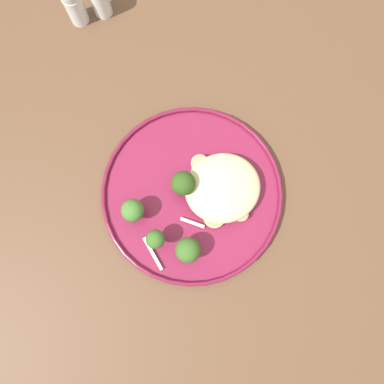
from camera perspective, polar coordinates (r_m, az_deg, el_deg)
The scene contains 16 objects.
ground at distance 1.31m, azimuth 0.36°, elevation -4.66°, with size 6.00×6.00×0.00m, color #665B51.
wooden_dining_table at distance 0.66m, azimuth 0.72°, elevation 1.18°, with size 1.40×1.00×0.74m.
dinner_plate at distance 0.56m, azimuth 0.00°, elevation -0.21°, with size 0.29×0.29×0.02m.
noodle_bed at distance 0.55m, azimuth 4.97°, elevation 0.69°, with size 0.12×0.11×0.04m.
seared_scallop_tiny_bay at distance 0.55m, azimuth 7.92°, elevation -3.58°, with size 0.02×0.02×0.01m.
seared_scallop_large_seared at distance 0.55m, azimuth 3.48°, elevation -4.17°, with size 0.03×0.03×0.01m.
seared_scallop_rear_pale at distance 0.56m, azimuth 1.29°, elevation 4.56°, with size 0.03×0.03×0.02m.
seared_scallop_front_small at distance 0.55m, azimuth 4.77°, elevation 0.44°, with size 0.03×0.03×0.02m.
seared_scallop_right_edge at distance 0.56m, azimuth 4.24°, elevation 2.37°, with size 0.03×0.03×0.01m.
broccoli_floret_near_rim at distance 0.53m, azimuth -1.43°, elevation 1.39°, with size 0.04×0.04×0.06m.
broccoli_floret_rear_charred at distance 0.54m, azimuth -9.57°, elevation -2.97°, with size 0.03×0.03×0.05m.
broccoli_floret_beside_noodles at distance 0.52m, azimuth -0.66°, elevation -9.37°, with size 0.04×0.04×0.05m.
broccoli_floret_small_sprig at distance 0.52m, azimuth -5.92°, elevation -7.62°, with size 0.03×0.03×0.05m.
onion_sliver_curled_piece at distance 0.55m, azimuth -6.37°, elevation -9.89°, with size 0.06×0.01×0.00m, color silver.
onion_sliver_pale_crescent at distance 0.55m, azimuth 0.06°, elevation -5.00°, with size 0.04×0.01×0.00m, color silver.
salt_shaker at distance 0.71m, azimuth -18.47°, elevation 26.58°, with size 0.03×0.03×0.07m.
Camera 1 is at (-0.05, -0.12, 1.30)m, focal length 32.93 mm.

